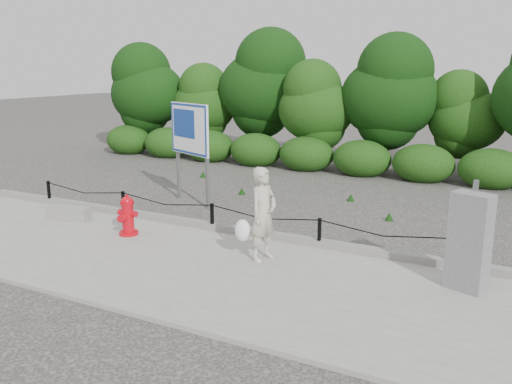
{
  "coord_description": "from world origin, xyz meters",
  "views": [
    {
      "loc": [
        6.12,
        -9.64,
        3.62
      ],
      "look_at": [
        0.98,
        0.2,
        1.0
      ],
      "focal_mm": 38.0,
      "sensor_mm": 36.0,
      "label": 1
    }
  ],
  "objects": [
    {
      "name": "fire_hydrant",
      "position": [
        -1.41,
        -1.12,
        0.5
      ],
      "size": [
        0.46,
        0.46,
        0.87
      ],
      "rotation": [
        0.0,
        0.0,
        0.04
      ],
      "color": "red",
      "rests_on": "sidewalk"
    },
    {
      "name": "concrete_block",
      "position": [
        -3.38,
        -0.87,
        0.24
      ],
      "size": [
        1.04,
        0.56,
        0.31
      ],
      "primitive_type": "cube",
      "rotation": [
        0.0,
        0.0,
        0.23
      ],
      "color": "gray",
      "rests_on": "sidewalk"
    },
    {
      "name": "utility_cabinet",
      "position": [
        5.34,
        -0.84,
        0.88
      ],
      "size": [
        0.69,
        0.53,
        1.76
      ],
      "rotation": [
        0.0,
        0.0,
        -0.34
      ],
      "color": "gray",
      "rests_on": "sidewalk"
    },
    {
      "name": "advertising_sign",
      "position": [
        -1.9,
        1.99,
        1.87
      ],
      "size": [
        1.55,
        0.72,
        2.65
      ],
      "rotation": [
        0.0,
        0.0,
        -0.4
      ],
      "color": "slate",
      "rests_on": "ground"
    },
    {
      "name": "chain_barrier",
      "position": [
        0.0,
        0.0,
        0.46
      ],
      "size": [
        10.06,
        0.06,
        0.6
      ],
      "color": "black",
      "rests_on": "sidewalk"
    },
    {
      "name": "treeline",
      "position": [
        0.39,
        8.94,
        2.63
      ],
      "size": [
        20.49,
        3.91,
        4.87
      ],
      "color": "black",
      "rests_on": "ground"
    },
    {
      "name": "curb",
      "position": [
        0.0,
        0.05,
        0.15
      ],
      "size": [
        14.0,
        0.22,
        0.14
      ],
      "primitive_type": "cube",
      "color": "slate",
      "rests_on": "sidewalk"
    },
    {
      "name": "sidewalk",
      "position": [
        0.0,
        -2.0,
        0.04
      ],
      "size": [
        14.0,
        4.0,
        0.08
      ],
      "primitive_type": "cube",
      "color": "gray",
      "rests_on": "ground"
    },
    {
      "name": "ground",
      "position": [
        0.0,
        0.0,
        0.0
      ],
      "size": [
        90.0,
        90.0,
        0.0
      ],
      "primitive_type": "plane",
      "color": "#2D2B28",
      "rests_on": "ground"
    },
    {
      "name": "pedestrian",
      "position": [
        1.8,
        -1.13,
        0.93
      ],
      "size": [
        0.77,
        0.71,
        1.75
      ],
      "rotation": [
        0.0,
        0.0,
        1.37
      ],
      "color": "#B8B39E",
      "rests_on": "sidewalk"
    }
  ]
}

